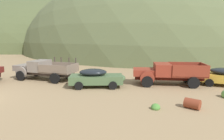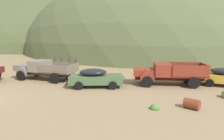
{
  "view_description": "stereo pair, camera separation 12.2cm",
  "coord_description": "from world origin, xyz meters",
  "px_view_note": "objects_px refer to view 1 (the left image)",
  "views": [
    {
      "loc": [
        11.78,
        -10.71,
        4.32
      ],
      "look_at": [
        8.58,
        6.3,
        1.32
      ],
      "focal_mm": 32.11,
      "sensor_mm": 36.0,
      "label": 1
    },
    {
      "loc": [
        11.9,
        -10.68,
        4.32
      ],
      "look_at": [
        8.58,
        6.3,
        1.32
      ],
      "focal_mm": 32.11,
      "sensor_mm": 36.0,
      "label": 2
    }
  ],
  "objects_px": {
    "truck_rust_red": "(164,73)",
    "oil_drum_tipped": "(192,104)",
    "car_weathered_green": "(98,78)",
    "truck_primer_gray": "(41,69)"
  },
  "relations": [
    {
      "from": "truck_rust_red",
      "to": "oil_drum_tipped",
      "type": "xyz_separation_m",
      "value": [
        1.31,
        -5.84,
        -0.72
      ]
    },
    {
      "from": "truck_rust_red",
      "to": "car_weathered_green",
      "type": "bearing_deg",
      "value": 14.25
    },
    {
      "from": "truck_primer_gray",
      "to": "truck_rust_red",
      "type": "relative_size",
      "value": 1.03
    },
    {
      "from": "car_weathered_green",
      "to": "oil_drum_tipped",
      "type": "distance_m",
      "value": 7.89
    },
    {
      "from": "truck_primer_gray",
      "to": "oil_drum_tipped",
      "type": "xyz_separation_m",
      "value": [
        13.15,
        -5.81,
        -0.7
      ]
    },
    {
      "from": "car_weathered_green",
      "to": "oil_drum_tipped",
      "type": "relative_size",
      "value": 4.6
    },
    {
      "from": "car_weathered_green",
      "to": "oil_drum_tipped",
      "type": "bearing_deg",
      "value": -42.56
    },
    {
      "from": "car_weathered_green",
      "to": "oil_drum_tipped",
      "type": "xyz_separation_m",
      "value": [
        6.83,
        -3.91,
        -0.51
      ]
    },
    {
      "from": "car_weathered_green",
      "to": "truck_rust_red",
      "type": "relative_size",
      "value": 0.78
    },
    {
      "from": "oil_drum_tipped",
      "to": "truck_rust_red",
      "type": "bearing_deg",
      "value": 102.7
    }
  ]
}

